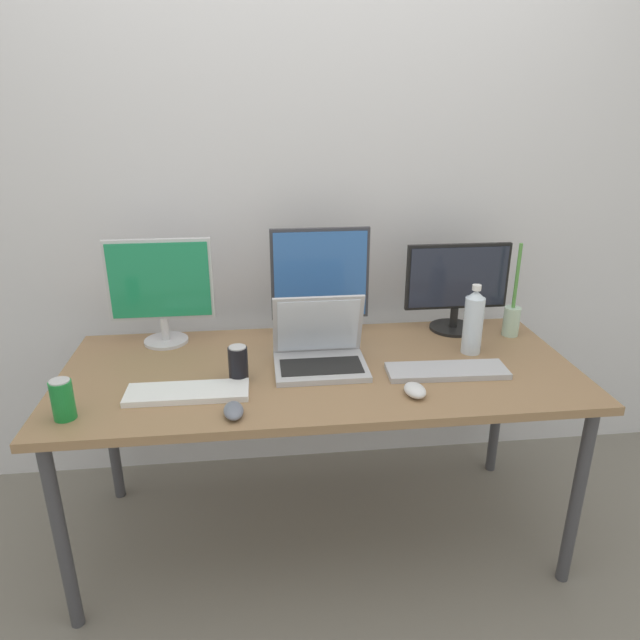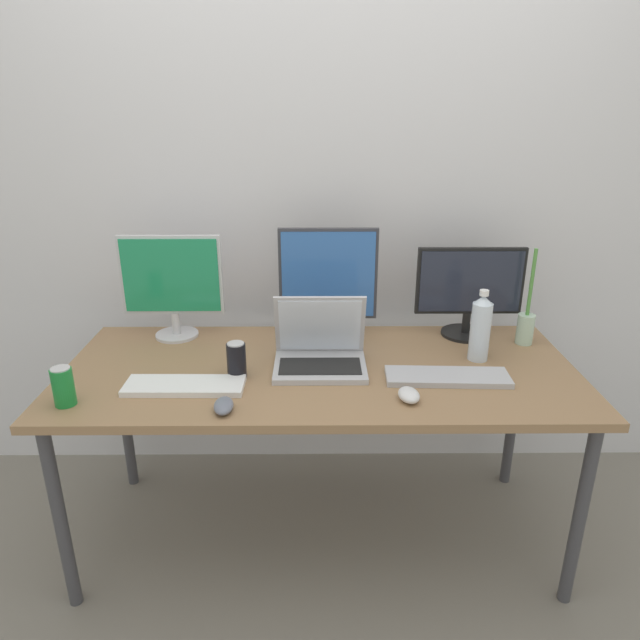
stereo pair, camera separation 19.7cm
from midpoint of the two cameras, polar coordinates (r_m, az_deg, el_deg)
The scene contains 15 objects.
ground_plane at distance 2.45m, azimuth -2.45°, elevation -20.53°, with size 16.00×16.00×0.00m, color gray.
wall_back at distance 2.45m, azimuth -3.99°, elevation 13.28°, with size 7.00×0.08×2.60m, color silver.
work_desk at distance 2.07m, azimuth -2.74°, elevation -6.20°, with size 1.82×0.79×0.74m.
monitor_left at distance 2.27m, azimuth -18.07°, elevation 3.09°, with size 0.40×0.17×0.41m.
monitor_center at distance 2.23m, azimuth -2.52°, elevation 3.70°, with size 0.38×0.21×0.44m.
monitor_right at distance 2.35m, azimuth 11.23°, elevation 3.45°, with size 0.42×0.19×0.36m.
laptop_silver at distance 2.03m, azimuth -2.69°, elevation -3.13°, with size 0.32×0.25×0.26m.
keyboard_main at distance 1.92m, azimuth -16.02°, elevation -7.06°, with size 0.39×0.13×0.02m, color white.
keyboard_aux at distance 2.02m, azimuth 9.86°, elevation -5.09°, with size 0.42×0.13×0.02m, color #B2B2B7.
mouse_by_keyboard at distance 1.85m, azimuth 6.48°, elevation -7.07°, with size 0.07×0.10×0.04m, color silver.
mouse_by_laptop at distance 1.77m, azimuth -11.86°, elevation -8.94°, with size 0.06×0.10×0.03m, color slate.
water_bottle at distance 2.16m, azimuth 12.59°, elevation -0.23°, with size 0.07×0.07×0.27m.
soda_can_near_keyboard at distance 1.95m, azimuth -11.07°, elevation -4.40°, with size 0.07×0.07×0.13m.
soda_can_by_laptop at distance 1.90m, azimuth -27.13°, elevation -7.18°, with size 0.07×0.07×0.13m.
bamboo_vase at distance 2.38m, azimuth 16.43°, elevation 0.22°, with size 0.07×0.07×0.38m.
Camera 1 is at (-0.21, -1.83, 1.63)m, focal length 32.00 mm.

